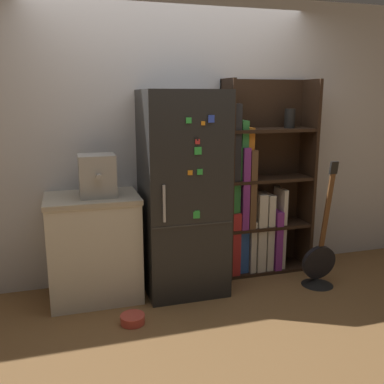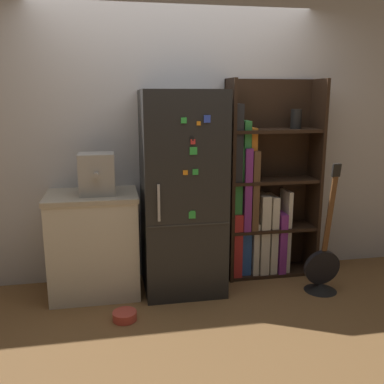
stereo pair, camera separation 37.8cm
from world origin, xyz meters
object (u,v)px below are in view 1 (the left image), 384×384
Objects in this scene: espresso_machine at (97,176)px; pet_bowl at (133,319)px; refrigerator at (183,193)px; bookshelf at (256,197)px; guitar at (319,268)px.

espresso_machine reaches higher than pet_bowl.
pet_bowl is (-0.55, -0.51, -0.84)m from refrigerator.
refrigerator is 0.75m from espresso_machine.
bookshelf is 1.59× the size of guitar.
pet_bowl is (0.18, -0.52, -1.04)m from espresso_machine.
pet_bowl is at bearing -152.46° from bookshelf.
refrigerator is at bearing -166.97° from bookshelf.
guitar is 6.15× the size of pet_bowl.
pet_bowl is at bearing -136.74° from refrigerator.
espresso_machine is 1.81× the size of pet_bowl.
refrigerator reaches higher than espresso_machine.
refrigerator is 0.82m from bookshelf.
espresso_machine reaches higher than guitar.
espresso_machine is at bearing 179.65° from refrigerator.
bookshelf reaches higher than refrigerator.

